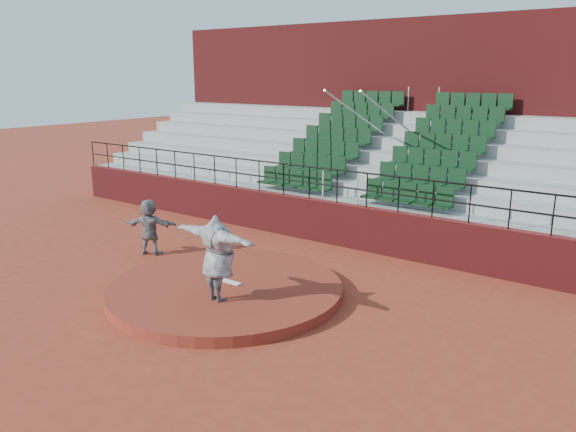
# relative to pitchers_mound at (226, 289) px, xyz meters

# --- Properties ---
(ground) EXTENTS (90.00, 90.00, 0.00)m
(ground) POSITION_rel_pitchers_mound_xyz_m (0.00, 0.00, -0.12)
(ground) COLOR maroon
(ground) RESTS_ON ground
(pitchers_mound) EXTENTS (5.50, 5.50, 0.25)m
(pitchers_mound) POSITION_rel_pitchers_mound_xyz_m (0.00, 0.00, 0.00)
(pitchers_mound) COLOR maroon
(pitchers_mound) RESTS_ON ground
(pitching_rubber) EXTENTS (0.60, 0.15, 0.03)m
(pitching_rubber) POSITION_rel_pitchers_mound_xyz_m (0.00, 0.15, 0.14)
(pitching_rubber) COLOR white
(pitching_rubber) RESTS_ON pitchers_mound
(boundary_wall) EXTENTS (24.00, 0.30, 1.30)m
(boundary_wall) POSITION_rel_pitchers_mound_xyz_m (0.00, 5.00, 0.53)
(boundary_wall) COLOR maroon
(boundary_wall) RESTS_ON ground
(wall_railing) EXTENTS (24.04, 0.05, 1.03)m
(wall_railing) POSITION_rel_pitchers_mound_xyz_m (0.00, 5.00, 1.90)
(wall_railing) COLOR black
(wall_railing) RESTS_ON boundary_wall
(seating_deck) EXTENTS (24.00, 5.97, 4.63)m
(seating_deck) POSITION_rel_pitchers_mound_xyz_m (0.00, 8.65, 1.31)
(seating_deck) COLOR #999A94
(seating_deck) RESTS_ON ground
(press_box_facade) EXTENTS (24.00, 3.00, 7.10)m
(press_box_facade) POSITION_rel_pitchers_mound_xyz_m (0.00, 12.60, 3.43)
(press_box_facade) COLOR maroon
(press_box_facade) RESTS_ON ground
(pitcher) EXTENTS (2.40, 0.81, 1.92)m
(pitcher) POSITION_rel_pitchers_mound_xyz_m (0.50, -0.77, 1.09)
(pitcher) COLOR black
(pitcher) RESTS_ON pitchers_mound
(fielder) EXTENTS (1.56, 1.10, 1.62)m
(fielder) POSITION_rel_pitchers_mound_xyz_m (-3.83, 1.01, 0.69)
(fielder) COLOR black
(fielder) RESTS_ON ground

